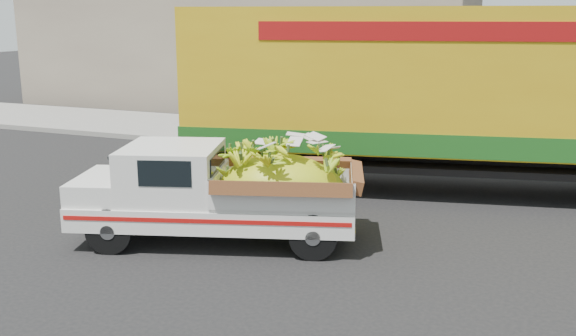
% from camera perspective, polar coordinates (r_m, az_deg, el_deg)
% --- Properties ---
extents(ground, '(100.00, 100.00, 0.00)m').
position_cam_1_polar(ground, '(9.58, -2.21, -8.86)').
color(ground, black).
rests_on(ground, ground).
extents(curb, '(60.00, 0.25, 0.15)m').
position_cam_1_polar(curb, '(16.74, 8.90, 0.96)').
color(curb, gray).
rests_on(curb, ground).
extents(sidewalk, '(60.00, 4.00, 0.14)m').
position_cam_1_polar(sidewalk, '(18.75, 10.38, 2.21)').
color(sidewalk, gray).
rests_on(sidewalk, ground).
extents(building_left, '(18.00, 6.00, 5.00)m').
position_cam_1_polar(building_left, '(26.66, -3.99, 10.89)').
color(building_left, gray).
rests_on(building_left, ground).
extents(pickup_truck, '(4.80, 2.92, 1.59)m').
position_cam_1_polar(pickup_truck, '(10.43, -4.57, -2.07)').
color(pickup_truck, black).
rests_on(pickup_truck, ground).
extents(semi_trailer, '(12.09, 4.84, 3.80)m').
position_cam_1_polar(semi_trailer, '(13.65, 16.36, 6.51)').
color(semi_trailer, black).
rests_on(semi_trailer, ground).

